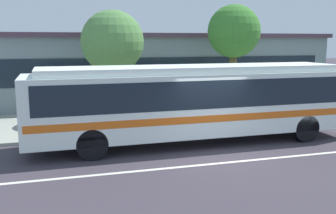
% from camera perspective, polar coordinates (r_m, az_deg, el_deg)
% --- Properties ---
extents(ground_plane, '(120.00, 120.00, 0.00)m').
position_cam_1_polar(ground_plane, '(12.97, 7.20, -7.02)').
color(ground_plane, '#3C363F').
extents(sidewalk_slab, '(60.00, 8.00, 0.12)m').
position_cam_1_polar(sidewalk_slab, '(19.51, -1.23, -1.11)').
color(sidewalk_slab, '#9CA092').
rests_on(sidewalk_slab, ground_plane).
extents(lane_stripe_center, '(56.00, 0.16, 0.01)m').
position_cam_1_polar(lane_stripe_center, '(12.27, 8.71, -8.01)').
color(lane_stripe_center, silver).
rests_on(lane_stripe_center, ground_plane).
extents(transit_bus, '(11.85, 2.57, 2.82)m').
position_cam_1_polar(transit_bus, '(14.17, 3.81, 1.27)').
color(transit_bus, white).
rests_on(transit_bus, ground_plane).
extents(pedestrian_waiting_near_sign, '(0.47, 0.47, 1.75)m').
position_cam_1_polar(pedestrian_waiting_near_sign, '(16.33, -1.42, 0.63)').
color(pedestrian_waiting_near_sign, '#7A624B').
rests_on(pedestrian_waiting_near_sign, sidewalk_slab).
extents(pedestrian_walking_along_curb, '(0.44, 0.44, 1.70)m').
position_cam_1_polar(pedestrian_walking_along_curb, '(16.82, 9.37, 0.67)').
color(pedestrian_walking_along_curb, '#393735').
rests_on(pedestrian_walking_along_curb, sidewalk_slab).
extents(pedestrian_standing_by_tree, '(0.42, 0.42, 1.64)m').
position_cam_1_polar(pedestrian_standing_by_tree, '(18.96, 18.10, 1.21)').
color(pedestrian_standing_by_tree, '#797253').
rests_on(pedestrian_standing_by_tree, sidewalk_slab).
extents(bus_stop_sign, '(0.13, 0.44, 2.43)m').
position_cam_1_polar(bus_stop_sign, '(17.80, 14.87, 2.81)').
color(bus_stop_sign, gray).
rests_on(bus_stop_sign, sidewalk_slab).
extents(street_tree_near_stop, '(2.85, 2.85, 4.97)m').
position_cam_1_polar(street_tree_near_stop, '(18.09, -8.12, 9.35)').
color(street_tree_near_stop, brown).
rests_on(street_tree_near_stop, sidewalk_slab).
extents(street_tree_mid_block, '(2.63, 2.63, 5.37)m').
position_cam_1_polar(street_tree_mid_block, '(19.99, 9.59, 10.68)').
color(street_tree_mid_block, brown).
rests_on(street_tree_mid_block, sidewalk_slab).
extents(station_building, '(21.06, 8.75, 4.12)m').
position_cam_1_polar(station_building, '(25.14, -3.25, 5.90)').
color(station_building, gray).
rests_on(station_building, ground_plane).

